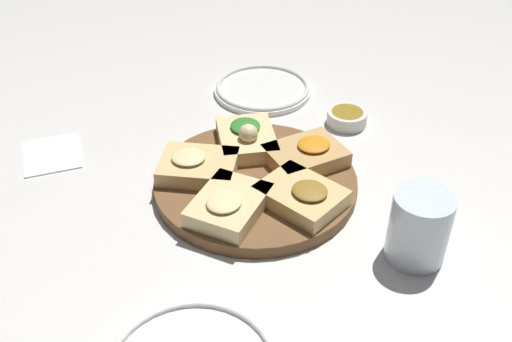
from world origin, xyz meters
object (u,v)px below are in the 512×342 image
serving_board (256,183)px  napkin_stack (52,154)px  water_glass (420,227)px  plate_left (263,89)px  dipping_bowl (347,117)px

serving_board → napkin_stack: bearing=-104.5°
serving_board → water_glass: bearing=55.6°
plate_left → napkin_stack: (0.22, -0.36, -0.01)m
serving_board → dipping_bowl: dipping_bowl is taller
plate_left → water_glass: 0.50m
serving_board → napkin_stack: size_ratio=2.95×
plate_left → napkin_stack: bearing=-58.8°
plate_left → water_glass: size_ratio=1.88×
napkin_stack → water_glass: bearing=67.1°
plate_left → water_glass: (0.45, 0.20, 0.04)m
plate_left → dipping_bowl: (0.12, 0.15, 0.01)m
plate_left → water_glass: bearing=24.0°
water_glass → dipping_bowl: water_glass is taller
water_glass → napkin_stack: (-0.24, -0.56, -0.05)m
plate_left → dipping_bowl: bearing=52.3°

